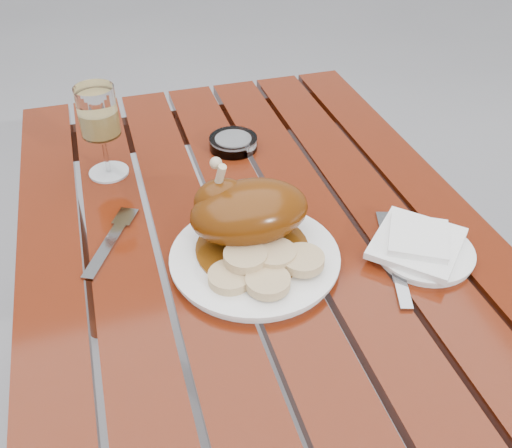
% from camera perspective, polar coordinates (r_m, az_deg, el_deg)
% --- Properties ---
extents(table, '(0.80, 1.20, 0.75)m').
position_cam_1_polar(table, '(1.26, 0.06, -14.10)').
color(table, maroon).
rests_on(table, ground).
extents(dinner_plate, '(0.28, 0.28, 0.02)m').
position_cam_1_polar(dinner_plate, '(0.92, -0.12, -3.46)').
color(dinner_plate, white).
rests_on(dinner_plate, table).
extents(roast_duck, '(0.20, 0.19, 0.14)m').
position_cam_1_polar(roast_duck, '(0.92, -1.05, 1.24)').
color(roast_duck, '#5E300A').
rests_on(roast_duck, dinner_plate).
extents(bread_dumplings, '(0.18, 0.12, 0.03)m').
position_cam_1_polar(bread_dumplings, '(0.87, 0.83, -4.19)').
color(bread_dumplings, tan).
rests_on(bread_dumplings, dinner_plate).
extents(wine_glass, '(0.09, 0.09, 0.18)m').
position_cam_1_polar(wine_glass, '(1.13, -15.19, 8.83)').
color(wine_glass, tan).
rests_on(wine_glass, table).
extents(side_plate, '(0.17, 0.17, 0.01)m').
position_cam_1_polar(side_plate, '(0.98, 16.47, -2.67)').
color(side_plate, white).
rests_on(side_plate, table).
extents(napkin, '(0.20, 0.20, 0.01)m').
position_cam_1_polar(napkin, '(0.97, 15.81, -1.86)').
color(napkin, white).
rests_on(napkin, side_plate).
extents(ashtray, '(0.14, 0.14, 0.03)m').
position_cam_1_polar(ashtray, '(1.22, -2.29, 8.11)').
color(ashtray, '#B2B7BC').
rests_on(ashtray, table).
extents(fork, '(0.10, 0.16, 0.01)m').
position_cam_1_polar(fork, '(0.99, -14.54, -2.01)').
color(fork, gray).
rests_on(fork, table).
extents(knife, '(0.08, 0.20, 0.01)m').
position_cam_1_polar(knife, '(0.95, 13.80, -3.88)').
color(knife, gray).
rests_on(knife, table).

